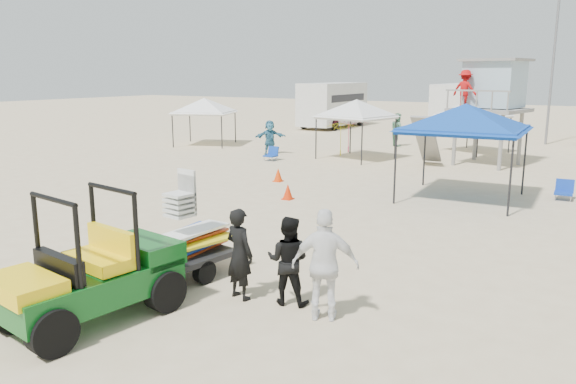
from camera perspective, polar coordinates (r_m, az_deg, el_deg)
The scene contains 21 objects.
ground at distance 11.05m, azimuth -10.49°, elevation -9.11°, with size 140.00×140.00×0.00m, color beige.
utility_cart at distance 9.53m, azimuth -19.86°, elevation -6.83°, with size 1.76×2.93×2.10m.
surf_trailer at distance 11.12m, azimuth -10.37°, elevation -4.81°, with size 1.42×2.27×1.87m.
man_left at distance 9.96m, azimuth -4.95°, elevation -6.28°, with size 0.60×0.39×1.65m, color black.
man_mid at distance 9.72m, azimuth 0.01°, elevation -6.96°, with size 0.76×0.59×1.56m, color black.
man_right at distance 9.08m, azimuth 3.81°, elevation -7.42°, with size 1.08×0.45×1.85m, color white.
lifeguard_tower at distance 25.97m, azimuth 19.81°, elevation 9.89°, with size 3.28×3.28×4.45m.
canopy_blue at distance 18.40m, azimuth 17.61°, elevation 8.11°, with size 3.63×3.63×3.42m.
canopy_white_a at distance 26.37m, azimuth 6.98°, elevation 9.01°, with size 3.32×3.32×3.17m.
canopy_white_b at distance 31.85m, azimuth -8.51°, elevation 9.17°, with size 3.77×3.77×3.01m.
canopy_white_c at distance 29.96m, azimuth 18.42°, elevation 8.63°, with size 3.56×3.56×3.06m.
umbrella_a at distance 28.66m, azimuth 6.16°, elevation 5.80°, with size 1.96×2.00×1.80m, color #C0143D.
umbrella_b at distance 27.32m, azimuth 5.40°, elevation 5.39°, with size 1.82×1.86×1.67m, color #FEF616.
cone_near at distance 17.84m, azimuth -0.02°, elevation 0.04°, with size 0.34×0.34×0.50m, color red.
cone_far at distance 20.82m, azimuth -1.01°, elevation 1.76°, with size 0.34×0.34×0.50m, color red.
beach_chair_a at distance 25.94m, azimuth -1.66°, elevation 3.92°, with size 0.55×0.59×0.64m.
beach_chair_b at distance 19.84m, azimuth 26.24°, elevation 0.19°, with size 0.57×0.61×0.64m.
rv_far_left at distance 42.18m, azimuth 4.59°, elevation 9.01°, with size 2.64×6.80×3.25m.
rv_mid_left at distance 40.43m, azimuth 17.17°, elevation 8.40°, with size 2.65×6.50×3.25m.
light_pole_left at distance 34.85m, azimuth 25.26°, elevation 10.95°, with size 0.14×0.14×8.00m, color slate.
distant_beachgoers at distance 27.60m, azimuth 14.44°, elevation 5.21°, with size 20.11×19.03×1.82m.
Camera 1 is at (6.96, -7.63, 3.93)m, focal length 35.00 mm.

